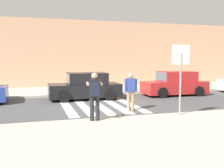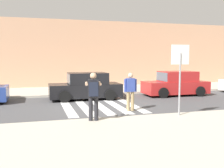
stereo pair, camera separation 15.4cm
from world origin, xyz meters
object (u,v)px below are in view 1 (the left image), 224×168
parked_car_black (85,87)px  parked_car_red (175,84)px  pedestrian_crossing (131,89)px  photographer_with_backpack (95,92)px  stop_sign (181,64)px

parked_car_black → parked_car_red: bearing=-0.0°
pedestrian_crossing → parked_car_black: pedestrian_crossing is taller
parked_car_red → pedestrian_crossing: bearing=-138.9°
parked_car_red → photographer_with_backpack: bearing=-138.3°
pedestrian_crossing → parked_car_red: size_ratio=0.42×
pedestrian_crossing → photographer_with_backpack: bearing=-136.9°
pedestrian_crossing → parked_car_red: (4.53, 3.95, -0.25)m
photographer_with_backpack → parked_car_black: bearing=82.4°
parked_car_black → parked_car_red: same height
stop_sign → pedestrian_crossing: size_ratio=1.60×
photographer_with_backpack → parked_car_black: photographer_with_backpack is taller
stop_sign → photographer_with_backpack: (-3.43, -0.00, -0.98)m
pedestrian_crossing → parked_car_red: bearing=41.1°
photographer_with_backpack → parked_car_black: (0.79, 5.93, -0.44)m
parked_car_red → stop_sign: bearing=-118.5°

